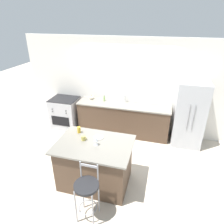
{
  "coord_description": "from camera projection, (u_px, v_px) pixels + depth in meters",
  "views": [
    {
      "loc": [
        1.04,
        -4.68,
        3.16
      ],
      "look_at": [
        -0.05,
        -0.69,
        1.16
      ],
      "focal_mm": 32.0,
      "sensor_mm": 36.0,
      "label": 1
    }
  ],
  "objects": [
    {
      "name": "refrigerator",
      "position": [
        189.0,
        114.0,
        5.14
      ],
      "size": [
        0.74,
        0.69,
        1.74
      ],
      "color": "#ADAFB5",
      "rests_on": "ground_plane"
    },
    {
      "name": "wine_glass",
      "position": [
        96.0,
        139.0,
        3.71
      ],
      "size": [
        0.08,
        0.08,
        0.2
      ],
      "color": "white",
      "rests_on": "kitchen_island"
    },
    {
      "name": "wall_back",
      "position": [
        126.0,
        87.0,
        5.65
      ],
      "size": [
        6.0,
        0.07,
        2.7
      ],
      "color": "silver",
      "rests_on": "ground_plane"
    },
    {
      "name": "dinner_plate",
      "position": [
        98.0,
        137.0,
        3.99
      ],
      "size": [
        0.21,
        0.21,
        0.02
      ],
      "color": "beige",
      "rests_on": "kitchen_island"
    },
    {
      "name": "soap_bottle",
      "position": [
        104.0,
        99.0,
        5.78
      ],
      "size": [
        0.05,
        0.05,
        0.17
      ],
      "color": "#89B260",
      "rests_on": "back_counter"
    },
    {
      "name": "pumpkin_decoration",
      "position": [
        92.0,
        97.0,
        5.92
      ],
      "size": [
        0.13,
        0.13,
        0.12
      ],
      "color": "beige",
      "rests_on": "back_counter"
    },
    {
      "name": "oven_range",
      "position": [
        66.0,
        113.0,
        6.15
      ],
      "size": [
        0.78,
        0.71,
        0.93
      ],
      "color": "#B7B7BC",
      "rests_on": "ground_plane"
    },
    {
      "name": "back_counter",
      "position": [
        123.0,
        119.0,
        5.79
      ],
      "size": [
        2.62,
        0.62,
        0.92
      ],
      "color": "#4C3828",
      "rests_on": "ground_plane"
    },
    {
      "name": "ground_plane",
      "position": [
        120.0,
        139.0,
        5.69
      ],
      "size": [
        18.0,
        18.0,
        0.0
      ],
      "primitive_type": "plane",
      "color": "beige"
    },
    {
      "name": "sink_faucet",
      "position": [
        125.0,
        97.0,
        5.69
      ],
      "size": [
        0.02,
        0.13,
        0.22
      ],
      "color": "#ADAFB5",
      "rests_on": "back_counter"
    },
    {
      "name": "bar_stool_near",
      "position": [
        87.0,
        191.0,
        3.23
      ],
      "size": [
        0.41,
        0.41,
        1.06
      ],
      "color": "#99999E",
      "rests_on": "ground_plane"
    },
    {
      "name": "kitchen_island",
      "position": [
        95.0,
        163.0,
        4.01
      ],
      "size": [
        1.47,
        1.03,
        0.96
      ],
      "color": "#4C3828",
      "rests_on": "ground_plane"
    },
    {
      "name": "coffee_mug",
      "position": [
        83.0,
        138.0,
        3.9
      ],
      "size": [
        0.12,
        0.08,
        0.09
      ],
      "color": "#C1B251",
      "rests_on": "kitchen_island"
    },
    {
      "name": "tumbler_cup",
      "position": [
        79.0,
        130.0,
        4.14
      ],
      "size": [
        0.07,
        0.07,
        0.13
      ],
      "color": "gold",
      "rests_on": "kitchen_island"
    }
  ]
}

